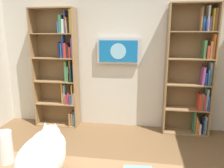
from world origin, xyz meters
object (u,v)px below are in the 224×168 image
object	(u,v)px
cat	(43,155)
paper_towel_roll	(5,147)
bookshelf_left	(194,74)
bookshelf_right	(61,68)
wall_mounted_tv	(118,51)

from	to	relation	value
cat	paper_towel_roll	world-z (taller)	cat
cat	bookshelf_left	bearing A→B (deg)	-120.64
bookshelf_right	paper_towel_roll	distance (m)	2.44
bookshelf_right	wall_mounted_tv	world-z (taller)	bookshelf_right
bookshelf_right	cat	distance (m)	2.65
wall_mounted_tv	bookshelf_left	bearing A→B (deg)	176.35
wall_mounted_tv	paper_towel_roll	world-z (taller)	wall_mounted_tv
bookshelf_left	paper_towel_roll	size ratio (longest dim) A/B	8.78
paper_towel_roll	wall_mounted_tv	bearing A→B (deg)	-102.81
bookshelf_left	bookshelf_right	bearing A→B (deg)	0.03
bookshelf_left	wall_mounted_tv	distance (m)	1.34
cat	paper_towel_roll	distance (m)	0.39
bookshelf_left	bookshelf_right	world-z (taller)	bookshelf_left
bookshelf_right	cat	xyz separation A→B (m)	(-0.85, 2.50, -0.18)
wall_mounted_tv	cat	distance (m)	2.64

